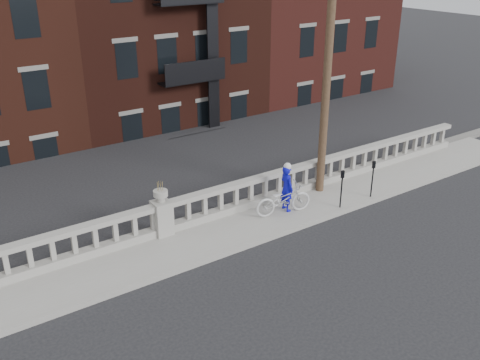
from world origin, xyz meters
The scene contains 10 objects.
ground centered at (0.00, 0.00, 0.00)m, with size 120.00×120.00×0.00m, color black.
sidewalk centered at (0.00, 3.00, 0.07)m, with size 32.00×2.20×0.15m, color gray.
balustrade centered at (0.00, 3.95, 0.64)m, with size 28.00×0.34×1.03m.
planter_pedestal centered at (0.00, 3.95, 0.83)m, with size 0.55×0.55×1.76m.
lower_level centered at (0.56, 23.04, 2.63)m, with size 80.00×44.00×20.80m.
utility_pole centered at (6.20, 3.60, 5.24)m, with size 1.60×0.28×10.00m.
parking_meter_c centered at (5.82, 2.15, 1.00)m, with size 0.10×0.09×1.36m.
parking_meter_d centered at (7.32, 2.15, 1.00)m, with size 0.10×0.09×1.36m.
bicycle centered at (3.93, 2.91, 0.67)m, with size 0.68×1.96×1.03m, color silver.
cyclist centered at (4.18, 3.06, 0.95)m, with size 0.58×0.38×1.60m, color #0B0BAF.
Camera 1 is at (-6.24, -9.41, 8.38)m, focal length 40.00 mm.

